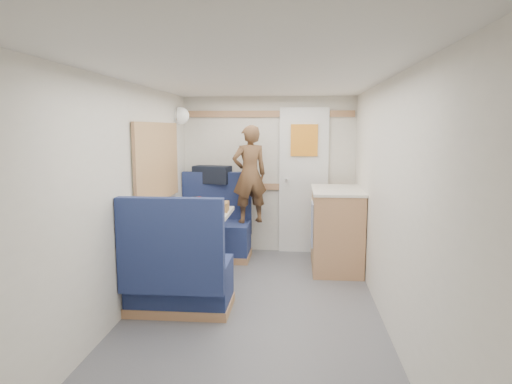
# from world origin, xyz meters

# --- Properties ---
(floor) EXTENTS (4.50, 4.50, 0.00)m
(floor) POSITION_xyz_m (0.00, 0.00, 0.00)
(floor) COLOR #515156
(floor) RESTS_ON ground
(ceiling) EXTENTS (4.50, 4.50, 0.00)m
(ceiling) POSITION_xyz_m (0.00, 0.00, 2.00)
(ceiling) COLOR silver
(ceiling) RESTS_ON wall_back
(wall_back) EXTENTS (2.20, 0.02, 2.00)m
(wall_back) POSITION_xyz_m (0.00, 2.25, 1.00)
(wall_back) COLOR silver
(wall_back) RESTS_ON floor
(wall_left) EXTENTS (0.02, 4.50, 2.00)m
(wall_left) POSITION_xyz_m (-1.10, 0.00, 1.00)
(wall_left) COLOR silver
(wall_left) RESTS_ON floor
(wall_right) EXTENTS (0.02, 4.50, 2.00)m
(wall_right) POSITION_xyz_m (1.10, 0.00, 1.00)
(wall_right) COLOR silver
(wall_right) RESTS_ON floor
(oak_trim_low) EXTENTS (2.15, 0.02, 0.08)m
(oak_trim_low) POSITION_xyz_m (0.00, 2.23, 0.85)
(oak_trim_low) COLOR #A87C4C
(oak_trim_low) RESTS_ON wall_back
(oak_trim_high) EXTENTS (2.15, 0.02, 0.08)m
(oak_trim_high) POSITION_xyz_m (0.00, 2.23, 1.78)
(oak_trim_high) COLOR #A87C4C
(oak_trim_high) RESTS_ON wall_back
(side_window) EXTENTS (0.04, 1.30, 0.72)m
(side_window) POSITION_xyz_m (-1.08, 1.00, 1.25)
(side_window) COLOR #ADBEA1
(side_window) RESTS_ON wall_left
(rear_door) EXTENTS (0.62, 0.12, 1.86)m
(rear_door) POSITION_xyz_m (0.45, 2.22, 0.97)
(rear_door) COLOR white
(rear_door) RESTS_ON wall_back
(dinette_table) EXTENTS (0.62, 0.92, 0.72)m
(dinette_table) POSITION_xyz_m (-0.65, 1.00, 0.57)
(dinette_table) COLOR white
(dinette_table) RESTS_ON floor
(bench_far) EXTENTS (0.90, 0.59, 1.05)m
(bench_far) POSITION_xyz_m (-0.65, 1.86, 0.30)
(bench_far) COLOR navy
(bench_far) RESTS_ON floor
(bench_near) EXTENTS (0.90, 0.59, 1.05)m
(bench_near) POSITION_xyz_m (-0.65, 0.14, 0.30)
(bench_near) COLOR navy
(bench_near) RESTS_ON floor
(ledge) EXTENTS (0.90, 0.14, 0.04)m
(ledge) POSITION_xyz_m (-0.65, 2.12, 0.88)
(ledge) COLOR #A87C4C
(ledge) RESTS_ON bench_far
(dome_light) EXTENTS (0.20, 0.20, 0.20)m
(dome_light) POSITION_xyz_m (-1.04, 1.85, 1.75)
(dome_light) COLOR white
(dome_light) RESTS_ON wall_left
(galley_counter) EXTENTS (0.57, 0.92, 0.92)m
(galley_counter) POSITION_xyz_m (0.82, 1.55, 0.47)
(galley_counter) COLOR #A87C4C
(galley_counter) RESTS_ON floor
(person) EXTENTS (0.51, 0.44, 1.19)m
(person) POSITION_xyz_m (-0.21, 1.88, 1.04)
(person) COLOR brown
(person) RESTS_ON bench_far
(duffel_bag) EXTENTS (0.50, 0.32, 0.22)m
(duffel_bag) POSITION_xyz_m (-0.72, 2.12, 1.01)
(duffel_bag) COLOR black
(duffel_bag) RESTS_ON ledge
(tray) EXTENTS (0.28, 0.35, 0.02)m
(tray) POSITION_xyz_m (-0.58, 0.77, 0.73)
(tray) COLOR white
(tray) RESTS_ON dinette_table
(orange_fruit) EXTENTS (0.08, 0.08, 0.08)m
(orange_fruit) POSITION_xyz_m (-0.43, 0.84, 0.78)
(orange_fruit) COLOR orange
(orange_fruit) RESTS_ON tray
(cheese_block) EXTENTS (0.09, 0.06, 0.03)m
(cheese_block) POSITION_xyz_m (-0.53, 0.83, 0.75)
(cheese_block) COLOR #E6DE85
(cheese_block) RESTS_ON tray
(wine_glass) EXTENTS (0.08, 0.08, 0.17)m
(wine_glass) POSITION_xyz_m (-0.66, 1.08, 0.84)
(wine_glass) COLOR white
(wine_glass) RESTS_ON dinette_table
(tumbler_left) EXTENTS (0.08, 0.08, 0.12)m
(tumbler_left) POSITION_xyz_m (-0.79, 0.78, 0.78)
(tumbler_left) COLOR white
(tumbler_left) RESTS_ON dinette_table
(tumbler_mid) EXTENTS (0.07, 0.07, 0.12)m
(tumbler_mid) POSITION_xyz_m (-0.78, 1.38, 0.78)
(tumbler_mid) COLOR silver
(tumbler_mid) RESTS_ON dinette_table
(beer_glass) EXTENTS (0.06, 0.06, 0.09)m
(beer_glass) POSITION_xyz_m (-0.55, 1.11, 0.77)
(beer_glass) COLOR #925015
(beer_glass) RESTS_ON dinette_table
(pepper_grinder) EXTENTS (0.04, 0.04, 0.10)m
(pepper_grinder) POSITION_xyz_m (-0.62, 1.01, 0.77)
(pepper_grinder) COLOR black
(pepper_grinder) RESTS_ON dinette_table
(bread_loaf) EXTENTS (0.14, 0.24, 0.10)m
(bread_loaf) POSITION_xyz_m (-0.43, 1.15, 0.77)
(bread_loaf) COLOR olive
(bread_loaf) RESTS_ON dinette_table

